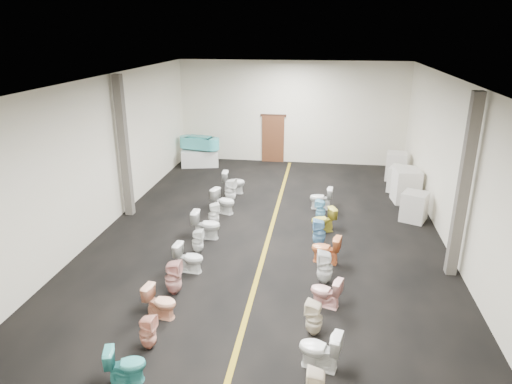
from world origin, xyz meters
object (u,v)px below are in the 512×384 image
bathtub (199,142)px  toilet_right_5 (326,249)px  appliance_crate_c (401,179)px  toilet_left_6 (206,225)px  toilet_left_7 (214,214)px  toilet_right_8 (321,210)px  toilet_right_7 (323,220)px  toilet_right_9 (321,198)px  toilet_right_4 (325,267)px  appliance_crate_d (396,166)px  toilet_right_2 (314,318)px  appliance_crate_b (406,186)px  toilet_left_1 (148,332)px  toilet_left_8 (223,201)px  toilet_left_10 (234,182)px  appliance_crate_a (414,207)px  toilet_right_3 (326,292)px  display_table (200,158)px  toilet_left_0 (126,365)px  toilet_left_4 (189,258)px  toilet_right_1 (320,349)px  toilet_left_3 (173,277)px  toilet_right_6 (319,233)px  toilet_left_2 (160,302)px  toilet_left_9 (230,191)px

bathtub → toilet_right_5: size_ratio=2.40×
appliance_crate_c → toilet_left_6: size_ratio=1.13×
toilet_left_7 → toilet_right_8: 3.39m
toilet_right_7 → toilet_right_9: bearing=159.4°
toilet_right_4 → toilet_right_9: (-0.16, 4.81, -0.04)m
appliance_crate_d → bathtub: bearing=175.0°
toilet_left_6 → toilet_right_2: size_ratio=1.11×
appliance_crate_b → toilet_right_8: 3.61m
toilet_left_1 → toilet_right_7: size_ratio=0.94×
toilet_left_7 → toilet_left_8: toilet_left_8 is taller
toilet_left_10 → appliance_crate_b: bearing=-92.9°
appliance_crate_d → toilet_right_7: (-2.84, -5.52, -0.18)m
appliance_crate_a → toilet_right_3: 5.90m
toilet_right_2 → toilet_right_7: size_ratio=1.00×
toilet_left_7 → toilet_right_2: (3.23, -4.95, 0.01)m
display_table → bathtub: bathtub is taller
toilet_left_7 → toilet_right_2: size_ratio=0.98×
display_table → toilet_left_0: 13.18m
toilet_left_4 → toilet_right_8: size_ratio=1.09×
toilet_right_1 → toilet_right_5: (0.09, 3.99, -0.01)m
toilet_left_3 → toilet_right_3: toilet_left_3 is taller
toilet_right_5 → toilet_right_1: bearing=11.2°
bathtub → toilet_left_3: (2.12, -10.19, -0.65)m
toilet_left_7 → toilet_right_6: (3.26, -0.95, 0.03)m
toilet_right_1 → toilet_right_4: bearing=-167.6°
toilet_right_4 → toilet_left_8: bearing=-142.9°
appliance_crate_a → toilet_right_7: (-2.84, -1.30, -0.09)m
appliance_crate_d → toilet_left_2: (-6.18, -10.37, -0.20)m
toilet_left_2 → toilet_right_4: 3.90m
appliance_crate_c → toilet_left_6: bearing=-141.0°
toilet_left_3 → toilet_right_6: bearing=-49.8°
toilet_right_3 → toilet_left_3: bearing=-71.4°
appliance_crate_c → toilet_right_7: appliance_crate_c is taller
toilet_left_9 → toilet_right_8: bearing=-101.8°
toilet_left_0 → toilet_left_4: size_ratio=0.93×
display_table → toilet_right_5: bearing=-55.8°
toilet_left_6 → toilet_right_6: 3.25m
toilet_left_1 → toilet_left_0: bearing=-177.2°
appliance_crate_a → appliance_crate_d: (0.00, 4.23, 0.09)m
appliance_crate_b → appliance_crate_d: size_ratio=1.05×
toilet_left_4 → toilet_left_6: 1.95m
toilet_left_4 → toilet_right_7: toilet_right_7 is taller
appliance_crate_a → toilet_left_6: 6.58m
toilet_left_0 → toilet_left_3: 2.80m
toilet_left_9 → toilet_right_6: (3.15, -3.00, -0.03)m
toilet_right_2 → toilet_right_3: (0.22, 1.04, -0.02)m
toilet_left_1 → toilet_right_1: bearing=-85.3°
toilet_right_6 → toilet_right_8: 1.85m
bathtub → toilet_left_10: bearing=-43.9°
appliance_crate_d → toilet_left_6: bearing=-133.8°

